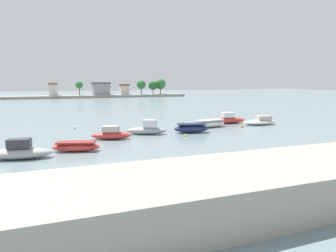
{
  "coord_description": "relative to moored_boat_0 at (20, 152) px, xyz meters",
  "views": [
    {
      "loc": [
        -3.98,
        -20.96,
        6.49
      ],
      "look_at": [
        8.54,
        12.63,
        1.1
      ],
      "focal_mm": 31.51,
      "sensor_mm": 36.0,
      "label": 1
    }
  ],
  "objects": [
    {
      "name": "moored_boat_0",
      "position": [
        0.0,
        0.0,
        0.0
      ],
      "size": [
        5.58,
        2.72,
        1.72
      ],
      "rotation": [
        0.0,
        0.0,
        -0.17
      ],
      "color": "#9E9EA3",
      "rests_on": "ground"
    },
    {
      "name": "moored_boat_7",
      "position": [
        32.08,
        9.5,
        -0.09
      ],
      "size": [
        5.51,
        2.59,
        1.37
      ],
      "rotation": [
        0.0,
        0.0,
        -0.09
      ],
      "color": "white",
      "rests_on": "ground"
    },
    {
      "name": "mooring_buoy_3",
      "position": [
        5.23,
        15.2,
        -0.41
      ],
      "size": [
        0.37,
        0.37,
        0.37
      ],
      "primitive_type": "sphere",
      "color": "white",
      "rests_on": "ground"
    },
    {
      "name": "mooring_buoy_1",
      "position": [
        21.81,
        15.44,
        -0.45
      ],
      "size": [
        0.29,
        0.29,
        0.29
      ],
      "primitive_type": "sphere",
      "color": "yellow",
      "rests_on": "ground"
    },
    {
      "name": "moored_boat_6",
      "position": [
        28.42,
        12.46,
        0.04
      ],
      "size": [
        5.27,
        1.97,
        1.73
      ],
      "rotation": [
        0.0,
        0.0,
        -0.07
      ],
      "color": "#C63833",
      "rests_on": "ground"
    },
    {
      "name": "moored_boat_2",
      "position": [
        8.77,
        5.94,
        -0.02
      ],
      "size": [
        4.74,
        2.67,
        1.52
      ],
      "rotation": [
        0.0,
        0.0,
        -0.27
      ],
      "color": "#C63833",
      "rests_on": "ground"
    },
    {
      "name": "mooring_buoy_2",
      "position": [
        27.92,
        8.21,
        -0.41
      ],
      "size": [
        0.37,
        0.37,
        0.37
      ],
      "primitive_type": "sphere",
      "color": "orange",
      "rests_on": "ground"
    },
    {
      "name": "moored_boat_1",
      "position": [
        4.67,
        1.19,
        -0.16
      ],
      "size": [
        4.66,
        2.6,
        0.93
      ],
      "rotation": [
        0.0,
        0.0,
        -0.27
      ],
      "color": "#C63833",
      "rests_on": "ground"
    },
    {
      "name": "moored_boat_3",
      "position": [
        13.49,
        7.57,
        0.02
      ],
      "size": [
        5.21,
        3.1,
        1.83
      ],
      "rotation": [
        0.0,
        0.0,
        -0.34
      ],
      "color": "#9E9EA3",
      "rests_on": "ground"
    },
    {
      "name": "moored_boat_5",
      "position": [
        23.46,
        9.95,
        -0.08
      ],
      "size": [
        5.57,
        2.59,
        1.09
      ],
      "rotation": [
        0.0,
        0.0,
        0.14
      ],
      "color": "white",
      "rests_on": "ground"
    },
    {
      "name": "mooring_buoy_4",
      "position": [
        17.43,
        4.56,
        -0.45
      ],
      "size": [
        0.3,
        0.3,
        0.3
      ],
      "primitive_type": "sphere",
      "color": "yellow",
      "rests_on": "ground"
    },
    {
      "name": "seawall_embankment",
      "position": [
        7.29,
        -14.98,
        0.49
      ],
      "size": [
        81.13,
        6.1,
        2.18
      ],
      "primitive_type": "cube",
      "color": "#9E998C",
      "rests_on": "ground"
    },
    {
      "name": "ground_plane",
      "position": [
        7.29,
        -6.32,
        -0.6
      ],
      "size": [
        400.0,
        400.0,
        0.0
      ],
      "primitive_type": "plane",
      "color": "slate"
    },
    {
      "name": "moored_boat_4",
      "position": [
        19.2,
        6.74,
        -0.03
      ],
      "size": [
        4.78,
        2.7,
        1.16
      ],
      "rotation": [
        0.0,
        0.0,
        -0.21
      ],
      "color": "navy",
      "rests_on": "ground"
    },
    {
      "name": "distant_shoreline",
      "position": [
        8.51,
        98.76,
        1.67
      ],
      "size": [
        98.68,
        8.49,
        7.87
      ],
      "color": "gray",
      "rests_on": "ground"
    }
  ]
}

